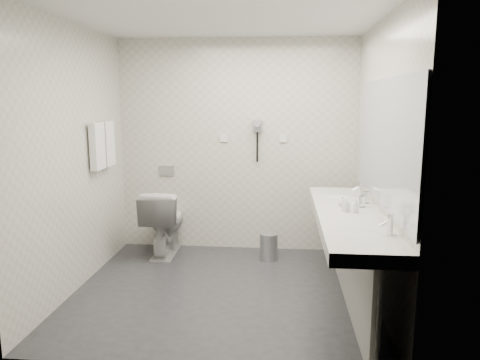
# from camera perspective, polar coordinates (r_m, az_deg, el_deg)

# --- Properties ---
(floor) EXTENTS (2.80, 2.80, 0.00)m
(floor) POSITION_cam_1_polar(r_m,az_deg,el_deg) (4.50, -2.14, -13.59)
(floor) COLOR #25262A
(floor) RESTS_ON ground
(ceiling) EXTENTS (2.80, 2.80, 0.00)m
(ceiling) POSITION_cam_1_polar(r_m,az_deg,el_deg) (4.18, -2.38, 19.63)
(ceiling) COLOR silver
(ceiling) RESTS_ON wall_back
(wall_back) EXTENTS (2.80, 0.00, 2.80)m
(wall_back) POSITION_cam_1_polar(r_m,az_deg,el_deg) (5.44, -0.44, 4.21)
(wall_back) COLOR beige
(wall_back) RESTS_ON floor
(wall_front) EXTENTS (2.80, 0.00, 2.80)m
(wall_front) POSITION_cam_1_polar(r_m,az_deg,el_deg) (2.89, -5.66, -1.05)
(wall_front) COLOR beige
(wall_front) RESTS_ON floor
(wall_left) EXTENTS (0.00, 2.60, 2.60)m
(wall_left) POSITION_cam_1_polar(r_m,az_deg,el_deg) (4.56, -19.99, 2.47)
(wall_left) COLOR beige
(wall_left) RESTS_ON floor
(wall_right) EXTENTS (0.00, 2.60, 2.60)m
(wall_right) POSITION_cam_1_polar(r_m,az_deg,el_deg) (4.21, 17.01, 2.05)
(wall_right) COLOR beige
(wall_right) RESTS_ON floor
(vanity_counter) EXTENTS (0.55, 2.20, 0.10)m
(vanity_counter) POSITION_cam_1_polar(r_m,az_deg,el_deg) (4.05, 13.42, -4.57)
(vanity_counter) COLOR silver
(vanity_counter) RESTS_ON floor
(vanity_panel) EXTENTS (0.03, 2.15, 0.75)m
(vanity_panel) POSITION_cam_1_polar(r_m,az_deg,el_deg) (4.18, 13.53, -10.22)
(vanity_panel) COLOR gray
(vanity_panel) RESTS_ON floor
(vanity_post_near) EXTENTS (0.06, 0.06, 0.75)m
(vanity_post_near) POSITION_cam_1_polar(r_m,az_deg,el_deg) (3.25, 16.72, -16.53)
(vanity_post_near) COLOR silver
(vanity_post_near) RESTS_ON floor
(vanity_post_far) EXTENTS (0.06, 0.06, 0.75)m
(vanity_post_far) POSITION_cam_1_polar(r_m,az_deg,el_deg) (5.17, 12.25, -6.24)
(vanity_post_far) COLOR silver
(vanity_post_far) RESTS_ON floor
(mirror) EXTENTS (0.02, 2.20, 1.05)m
(mirror) POSITION_cam_1_polar(r_m,az_deg,el_deg) (3.99, 17.51, 4.50)
(mirror) COLOR #B2BCC6
(mirror) RESTS_ON wall_right
(basin_near) EXTENTS (0.40, 0.31, 0.05)m
(basin_near) POSITION_cam_1_polar(r_m,az_deg,el_deg) (3.43, 14.94, -6.73)
(basin_near) COLOR silver
(basin_near) RESTS_ON vanity_counter
(basin_far) EXTENTS (0.40, 0.31, 0.05)m
(basin_far) POSITION_cam_1_polar(r_m,az_deg,el_deg) (4.67, 12.35, -2.15)
(basin_far) COLOR silver
(basin_far) RESTS_ON vanity_counter
(faucet_near) EXTENTS (0.04, 0.04, 0.15)m
(faucet_near) POSITION_cam_1_polar(r_m,az_deg,el_deg) (3.44, 18.22, -5.27)
(faucet_near) COLOR silver
(faucet_near) RESTS_ON vanity_counter
(faucet_far) EXTENTS (0.04, 0.04, 0.15)m
(faucet_far) POSITION_cam_1_polar(r_m,az_deg,el_deg) (4.68, 14.76, -1.10)
(faucet_far) COLOR silver
(faucet_far) RESTS_ON vanity_counter
(soap_bottle_a) EXTENTS (0.07, 0.07, 0.12)m
(soap_bottle_a) POSITION_cam_1_polar(r_m,az_deg,el_deg) (4.03, 13.06, -3.05)
(soap_bottle_a) COLOR beige
(soap_bottle_a) RESTS_ON vanity_counter
(soap_bottle_b) EXTENTS (0.09, 0.09, 0.09)m
(soap_bottle_b) POSITION_cam_1_polar(r_m,az_deg,el_deg) (4.24, 12.60, -2.60)
(soap_bottle_b) COLOR beige
(soap_bottle_b) RESTS_ON vanity_counter
(soap_bottle_c) EXTENTS (0.05, 0.05, 0.12)m
(soap_bottle_c) POSITION_cam_1_polar(r_m,az_deg,el_deg) (4.02, 14.26, -3.14)
(soap_bottle_c) COLOR beige
(soap_bottle_c) RESTS_ON vanity_counter
(glass_left) EXTENTS (0.06, 0.06, 0.10)m
(glass_left) POSITION_cam_1_polar(r_m,az_deg,el_deg) (4.24, 15.00, -2.60)
(glass_left) COLOR silver
(glass_left) RESTS_ON vanity_counter
(glass_right) EXTENTS (0.07, 0.07, 0.11)m
(glass_right) POSITION_cam_1_polar(r_m,az_deg,el_deg) (4.41, 15.43, -2.09)
(glass_right) COLOR silver
(glass_right) RESTS_ON vanity_counter
(toilet) EXTENTS (0.45, 0.77, 0.78)m
(toilet) POSITION_cam_1_polar(r_m,az_deg,el_deg) (5.44, -9.46, -5.17)
(toilet) COLOR silver
(toilet) RESTS_ON floor
(flush_plate) EXTENTS (0.18, 0.02, 0.12)m
(flush_plate) POSITION_cam_1_polar(r_m,az_deg,el_deg) (5.61, -9.11, 1.18)
(flush_plate) COLOR #B2B5BA
(flush_plate) RESTS_ON wall_back
(pedal_bin) EXTENTS (0.24, 0.24, 0.29)m
(pedal_bin) POSITION_cam_1_polar(r_m,az_deg,el_deg) (5.26, 3.60, -8.34)
(pedal_bin) COLOR #B2B5BA
(pedal_bin) RESTS_ON floor
(bin_lid) EXTENTS (0.21, 0.21, 0.02)m
(bin_lid) POSITION_cam_1_polar(r_m,az_deg,el_deg) (5.22, 3.62, -6.76)
(bin_lid) COLOR #B2B5BA
(bin_lid) RESTS_ON pedal_bin
(towel_rail) EXTENTS (0.02, 0.62, 0.02)m
(towel_rail) POSITION_cam_1_polar(r_m,az_deg,el_deg) (5.02, -17.00, 6.72)
(towel_rail) COLOR silver
(towel_rail) RESTS_ON wall_left
(towel_near) EXTENTS (0.07, 0.24, 0.48)m
(towel_near) POSITION_cam_1_polar(r_m,az_deg,el_deg) (4.90, -17.37, 4.04)
(towel_near) COLOR white
(towel_near) RESTS_ON towel_rail
(towel_far) EXTENTS (0.07, 0.24, 0.48)m
(towel_far) POSITION_cam_1_polar(r_m,az_deg,el_deg) (5.16, -16.18, 4.38)
(towel_far) COLOR white
(towel_far) RESTS_ON towel_rail
(dryer_cradle) EXTENTS (0.10, 0.04, 0.14)m
(dryer_cradle) POSITION_cam_1_polar(r_m,az_deg,el_deg) (5.37, 2.20, 6.80)
(dryer_cradle) COLOR gray
(dryer_cradle) RESTS_ON wall_back
(dryer_barrel) EXTENTS (0.08, 0.14, 0.08)m
(dryer_barrel) POSITION_cam_1_polar(r_m,az_deg,el_deg) (5.30, 2.16, 7.08)
(dryer_barrel) COLOR gray
(dryer_barrel) RESTS_ON dryer_cradle
(dryer_cord) EXTENTS (0.02, 0.02, 0.35)m
(dryer_cord) POSITION_cam_1_polar(r_m,az_deg,el_deg) (5.38, 2.17, 4.13)
(dryer_cord) COLOR black
(dryer_cord) RESTS_ON dryer_cradle
(switch_plate_a) EXTENTS (0.09, 0.02, 0.09)m
(switch_plate_a) POSITION_cam_1_polar(r_m,az_deg,el_deg) (5.44, -2.03, 5.26)
(switch_plate_a) COLOR silver
(switch_plate_a) RESTS_ON wall_back
(switch_plate_b) EXTENTS (0.09, 0.02, 0.09)m
(switch_plate_b) POSITION_cam_1_polar(r_m,az_deg,el_deg) (5.39, 5.40, 5.18)
(switch_plate_b) COLOR silver
(switch_plate_b) RESTS_ON wall_back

